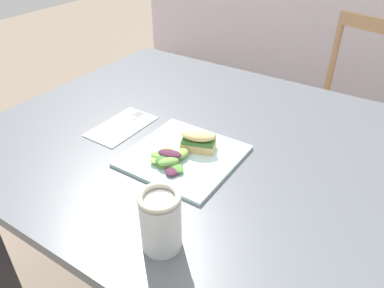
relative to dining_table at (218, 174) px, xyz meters
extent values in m
cube|color=#51565B|center=(0.00, 0.00, 0.09)|extent=(1.35, 1.02, 0.03)
cube|color=#2D2D33|center=(-0.60, 0.44, -0.28)|extent=(0.07, 0.07, 0.71)
cylinder|color=tan|center=(-0.07, 0.78, -0.42)|extent=(0.03, 0.03, 0.43)
cylinder|color=tan|center=(0.26, 0.69, -0.42)|extent=(0.03, 0.03, 0.43)
cylinder|color=tan|center=(0.02, 1.11, -0.42)|extent=(0.03, 0.03, 0.43)
cylinder|color=tan|center=(0.35, 1.02, -0.42)|extent=(0.03, 0.03, 0.43)
cube|color=tan|center=(0.14, 0.90, -0.19)|extent=(0.49, 0.49, 0.02)
cylinder|color=tan|center=(0.03, 1.12, 0.03)|extent=(0.03, 0.03, 0.42)
cube|color=tan|center=(0.19, 1.07, 0.21)|extent=(0.35, 0.13, 0.06)
cube|color=silver|center=(-0.04, -0.11, 0.11)|extent=(0.27, 0.27, 0.01)
cube|color=#DBB270|center=(-0.03, -0.07, 0.13)|extent=(0.10, 0.08, 0.02)
cube|color=#3D7033|center=(-0.03, -0.06, 0.15)|extent=(0.10, 0.08, 0.01)
ellipsoid|color=#DBB270|center=(-0.03, -0.07, 0.16)|extent=(0.10, 0.08, 0.02)
ellipsoid|color=#84A84C|center=(-0.05, -0.18, 0.12)|extent=(0.06, 0.05, 0.01)
ellipsoid|color=#84A84C|center=(-0.08, -0.14, 0.13)|extent=(0.04, 0.05, 0.01)
ellipsoid|color=#84A84C|center=(-0.08, -0.17, 0.13)|extent=(0.05, 0.06, 0.01)
ellipsoid|color=#4C2338|center=(-0.02, -0.19, 0.13)|extent=(0.05, 0.06, 0.01)
ellipsoid|color=#4C2338|center=(-0.06, -0.15, 0.14)|extent=(0.07, 0.05, 0.02)
ellipsoid|color=#6B9E47|center=(-0.07, -0.16, 0.13)|extent=(0.07, 0.06, 0.01)
ellipsoid|color=#3D7033|center=(-0.06, -0.17, 0.13)|extent=(0.05, 0.05, 0.02)
ellipsoid|color=#6B9E47|center=(-0.04, -0.18, 0.14)|extent=(0.06, 0.06, 0.02)
ellipsoid|color=#6B9E47|center=(-0.07, -0.15, 0.13)|extent=(0.06, 0.05, 0.01)
ellipsoid|color=#518438|center=(-0.05, -0.15, 0.14)|extent=(0.06, 0.04, 0.02)
ellipsoid|color=#3D7033|center=(-0.05, -0.14, 0.13)|extent=(0.06, 0.06, 0.01)
ellipsoid|color=#518438|center=(-0.03, -0.18, 0.13)|extent=(0.07, 0.05, 0.01)
ellipsoid|color=#84A84C|center=(-0.04, -0.13, 0.13)|extent=(0.03, 0.05, 0.02)
cube|color=white|center=(-0.29, -0.08, 0.11)|extent=(0.12, 0.20, 0.00)
cube|color=silver|center=(-0.29, -0.11, 0.11)|extent=(0.01, 0.14, 0.00)
cube|color=silver|center=(-0.29, -0.01, 0.11)|extent=(0.03, 0.05, 0.00)
cube|color=#38383D|center=(-0.28, -0.01, 0.12)|extent=(0.00, 0.03, 0.00)
cube|color=#38383D|center=(-0.29, -0.01, 0.12)|extent=(0.00, 0.03, 0.00)
cube|color=#38383D|center=(-0.30, -0.01, 0.12)|extent=(0.00, 0.03, 0.00)
cylinder|color=#C67528|center=(0.08, -0.38, 0.16)|extent=(0.07, 0.07, 0.09)
cylinder|color=silver|center=(0.08, -0.38, 0.17)|extent=(0.08, 0.08, 0.12)
torus|color=#B7B29E|center=(0.08, -0.38, 0.23)|extent=(0.08, 0.08, 0.01)
camera|label=1|loc=(0.40, -0.76, 0.68)|focal=34.54mm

